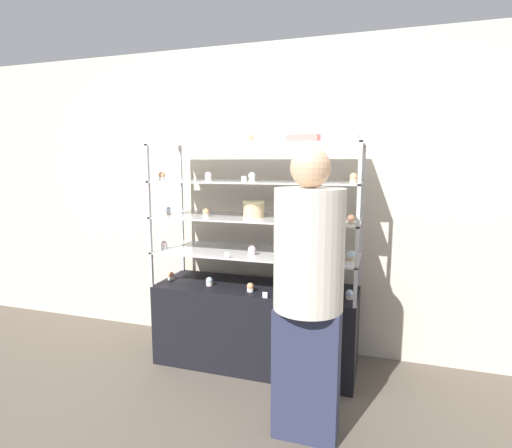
# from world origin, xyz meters

# --- Properties ---
(ground_plane) EXTENTS (20.00, 20.00, 0.00)m
(ground_plane) POSITION_xyz_m (0.00, 0.00, 0.00)
(ground_plane) COLOR brown
(back_wall) EXTENTS (8.00, 0.05, 2.60)m
(back_wall) POSITION_xyz_m (0.00, 0.42, 1.30)
(back_wall) COLOR beige
(back_wall) RESTS_ON ground_plane
(display_base) EXTENTS (1.58, 0.55, 0.65)m
(display_base) POSITION_xyz_m (0.00, 0.00, 0.32)
(display_base) COLOR black
(display_base) RESTS_ON ground_plane
(display_riser_lower) EXTENTS (1.58, 0.55, 0.28)m
(display_riser_lower) POSITION_xyz_m (0.00, 0.00, 0.91)
(display_riser_lower) COLOR #B7B7BC
(display_riser_lower) RESTS_ON display_base
(display_riser_middle) EXTENTS (1.58, 0.55, 0.28)m
(display_riser_middle) POSITION_xyz_m (0.00, 0.00, 1.19)
(display_riser_middle) COLOR #B7B7BC
(display_riser_middle) RESTS_ON display_riser_lower
(display_riser_upper) EXTENTS (1.58, 0.55, 0.28)m
(display_riser_upper) POSITION_xyz_m (0.00, 0.00, 1.47)
(display_riser_upper) COLOR #B7B7BC
(display_riser_upper) RESTS_ON display_riser_middle
(display_riser_top) EXTENTS (1.58, 0.55, 0.28)m
(display_riser_top) POSITION_xyz_m (0.00, 0.00, 1.74)
(display_riser_top) COLOR #B7B7BC
(display_riser_top) RESTS_ON display_riser_upper
(layer_cake_centerpiece) EXTENTS (0.17, 0.17, 0.13)m
(layer_cake_centerpiece) POSITION_xyz_m (-0.01, -0.01, 1.27)
(layer_cake_centerpiece) COLOR #DBBC84
(layer_cake_centerpiece) RESTS_ON display_riser_middle
(sheet_cake_frosted) EXTENTS (0.23, 0.18, 0.07)m
(sheet_cake_frosted) POSITION_xyz_m (0.37, -0.03, 1.79)
(sheet_cake_frosted) COLOR #C66660
(sheet_cake_frosted) RESTS_ON display_riser_top
(cupcake_0) EXTENTS (0.05, 0.05, 0.07)m
(cupcake_0) POSITION_xyz_m (-0.73, -0.05, 0.68)
(cupcake_0) COLOR white
(cupcake_0) RESTS_ON display_base
(cupcake_1) EXTENTS (0.05, 0.05, 0.07)m
(cupcake_1) POSITION_xyz_m (-0.36, -0.10, 0.68)
(cupcake_1) COLOR white
(cupcake_1) RESTS_ON display_base
(cupcake_2) EXTENTS (0.05, 0.05, 0.07)m
(cupcake_2) POSITION_xyz_m (-0.00, -0.14, 0.68)
(cupcake_2) COLOR white
(cupcake_2) RESTS_ON display_base
(cupcake_3) EXTENTS (0.05, 0.05, 0.07)m
(cupcake_3) POSITION_xyz_m (0.38, -0.06, 0.68)
(cupcake_3) COLOR beige
(cupcake_3) RESTS_ON display_base
(cupcake_4) EXTENTS (0.05, 0.05, 0.07)m
(cupcake_4) POSITION_xyz_m (0.73, -0.09, 0.68)
(cupcake_4) COLOR beige
(cupcake_4) RESTS_ON display_base
(price_tag_0) EXTENTS (0.04, 0.00, 0.04)m
(price_tag_0) POSITION_xyz_m (0.15, -0.25, 0.67)
(price_tag_0) COLOR white
(price_tag_0) RESTS_ON display_base
(cupcake_5) EXTENTS (0.06, 0.06, 0.07)m
(cupcake_5) POSITION_xyz_m (-0.74, -0.12, 0.96)
(cupcake_5) COLOR white
(cupcake_5) RESTS_ON display_riser_lower
(cupcake_6) EXTENTS (0.06, 0.06, 0.07)m
(cupcake_6) POSITION_xyz_m (-0.00, -0.10, 0.96)
(cupcake_6) COLOR white
(cupcake_6) RESTS_ON display_riser_lower
(cupcake_7) EXTENTS (0.06, 0.06, 0.07)m
(cupcake_7) POSITION_xyz_m (0.73, -0.05, 0.96)
(cupcake_7) COLOR #CCB28C
(cupcake_7) RESTS_ON display_riser_lower
(price_tag_1) EXTENTS (0.04, 0.00, 0.04)m
(price_tag_1) POSITION_xyz_m (-0.14, -0.25, 0.95)
(price_tag_1) COLOR white
(price_tag_1) RESTS_ON display_riser_lower
(cupcake_8) EXTENTS (0.05, 0.05, 0.06)m
(cupcake_8) POSITION_xyz_m (-0.74, -0.06, 1.23)
(cupcake_8) COLOR white
(cupcake_8) RESTS_ON display_riser_middle
(cupcake_9) EXTENTS (0.05, 0.05, 0.06)m
(cupcake_9) POSITION_xyz_m (-0.37, -0.10, 1.23)
(cupcake_9) COLOR white
(cupcake_9) RESTS_ON display_riser_middle
(cupcake_10) EXTENTS (0.05, 0.05, 0.06)m
(cupcake_10) POSITION_xyz_m (0.38, -0.14, 1.23)
(cupcake_10) COLOR #CCB28C
(cupcake_10) RESTS_ON display_riser_middle
(cupcake_11) EXTENTS (0.05, 0.05, 0.06)m
(cupcake_11) POSITION_xyz_m (0.73, -0.15, 1.23)
(cupcake_11) COLOR #CCB28C
(cupcake_11) RESTS_ON display_riser_middle
(price_tag_2) EXTENTS (0.04, 0.00, 0.04)m
(price_tag_2) POSITION_xyz_m (0.47, -0.25, 1.22)
(price_tag_2) COLOR white
(price_tag_2) RESTS_ON display_riser_middle
(cupcake_12) EXTENTS (0.05, 0.05, 0.07)m
(cupcake_12) POSITION_xyz_m (-0.74, -0.13, 1.51)
(cupcake_12) COLOR white
(cupcake_12) RESTS_ON display_riser_upper
(cupcake_13) EXTENTS (0.05, 0.05, 0.07)m
(cupcake_13) POSITION_xyz_m (-0.37, -0.07, 1.51)
(cupcake_13) COLOR white
(cupcake_13) RESTS_ON display_riser_upper
(cupcake_14) EXTENTS (0.05, 0.05, 0.07)m
(cupcake_14) POSITION_xyz_m (-0.01, -0.08, 1.51)
(cupcake_14) COLOR beige
(cupcake_14) RESTS_ON display_riser_upper
(cupcake_15) EXTENTS (0.05, 0.05, 0.07)m
(cupcake_15) POSITION_xyz_m (0.37, -0.05, 1.51)
(cupcake_15) COLOR #CCB28C
(cupcake_15) RESTS_ON display_riser_upper
(cupcake_16) EXTENTS (0.05, 0.05, 0.07)m
(cupcake_16) POSITION_xyz_m (0.73, -0.08, 1.51)
(cupcake_16) COLOR #CCB28C
(cupcake_16) RESTS_ON display_riser_upper
(price_tag_3) EXTENTS (0.04, 0.00, 0.04)m
(price_tag_3) POSITION_xyz_m (-0.01, -0.25, 1.50)
(price_tag_3) COLOR white
(price_tag_3) RESTS_ON display_riser_upper
(cupcake_17) EXTENTS (0.06, 0.06, 0.07)m
(cupcake_17) POSITION_xyz_m (-0.73, -0.04, 1.79)
(cupcake_17) COLOR #CCB28C
(cupcake_17) RESTS_ON display_riser_top
(cupcake_18) EXTENTS (0.06, 0.06, 0.07)m
(cupcake_18) POSITION_xyz_m (-0.38, -0.06, 1.79)
(cupcake_18) COLOR white
(cupcake_18) RESTS_ON display_riser_top
(cupcake_19) EXTENTS (0.06, 0.06, 0.07)m
(cupcake_19) POSITION_xyz_m (-0.01, -0.14, 1.79)
(cupcake_19) COLOR #CCB28C
(cupcake_19) RESTS_ON display_riser_top
(cupcake_20) EXTENTS (0.06, 0.06, 0.07)m
(cupcake_20) POSITION_xyz_m (0.73, -0.09, 1.79)
(cupcake_20) COLOR beige
(cupcake_20) RESTS_ON display_riser_top
(price_tag_4) EXTENTS (0.04, 0.00, 0.04)m
(price_tag_4) POSITION_xyz_m (0.11, -0.25, 1.78)
(price_tag_4) COLOR white
(price_tag_4) RESTS_ON display_riser_top
(donut_glazed) EXTENTS (0.13, 0.13, 0.04)m
(donut_glazed) POSITION_xyz_m (-0.30, -0.00, 1.78)
(donut_glazed) COLOR #EFE5CC
(donut_glazed) RESTS_ON display_riser_top
(customer_figure) EXTENTS (0.40, 0.40, 1.70)m
(customer_figure) POSITION_xyz_m (0.54, -0.74, 0.91)
(customer_figure) COLOR #282D47
(customer_figure) RESTS_ON ground_plane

